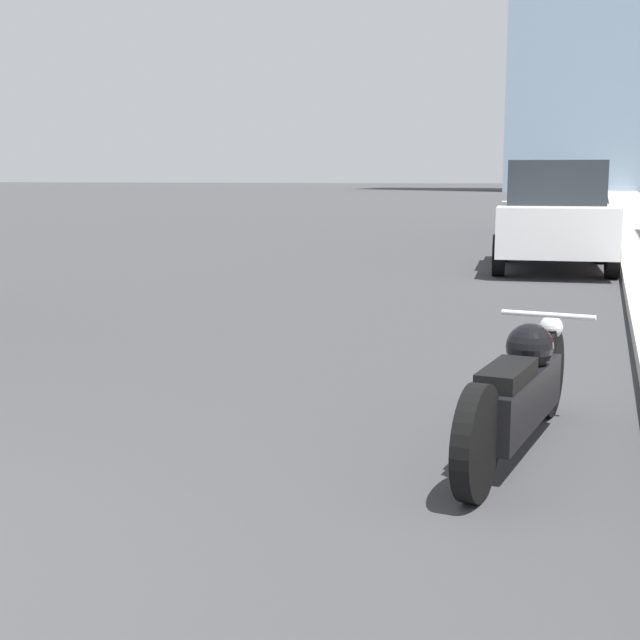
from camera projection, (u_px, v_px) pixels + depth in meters
motorcycle at (519, 391)px, 5.30m from camera, size 0.64×2.39×0.74m
parked_car_white at (554, 216)px, 15.59m from camera, size 2.24×4.35×1.89m
parked_car_blue at (566, 201)px, 26.55m from camera, size 2.07×4.64×1.79m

